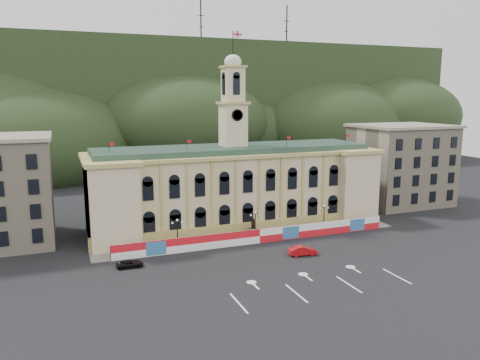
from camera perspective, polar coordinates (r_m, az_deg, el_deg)
name	(u,v)px	position (r m, az deg, el deg)	size (l,w,h in m)	color
ground	(301,273)	(69.16, 7.48, -11.17)	(260.00, 260.00, 0.00)	black
lane_markings	(319,286)	(65.16, 9.65, -12.61)	(26.00, 10.00, 0.02)	white
hill_ridge	(146,111)	(181.09, -11.40, 8.24)	(230.00, 80.00, 64.00)	black
city_hall	(234,186)	(91.23, -0.75, -0.70)	(56.20, 17.60, 37.10)	#C9B691
side_building_right	(401,164)	(115.71, 19.01, 1.82)	(21.00, 17.00, 18.60)	tan
hoarding_fence	(260,236)	(81.54, 2.42, -6.82)	(50.00, 0.44, 2.50)	red
pavement	(253,238)	(84.21, 1.64, -7.09)	(56.00, 5.50, 0.16)	slate
statue	(253,232)	(84.11, 1.58, -6.32)	(1.40, 1.40, 3.72)	#595651
lamp_left	(177,231)	(78.47, -7.65, -6.20)	(1.96, 0.44, 5.15)	black
lamp_center	(255,223)	(82.71, 1.86, -5.25)	(1.96, 0.44, 5.15)	black
lamp_right	(324,216)	(88.97, 10.20, -4.30)	(1.96, 0.44, 5.15)	black
red_sedan	(303,251)	(76.18, 7.66, -8.52)	(4.84, 2.29, 1.53)	#A10B0F
black_suv	(130,264)	(72.42, -13.29, -9.90)	(4.09, 2.01, 1.12)	black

